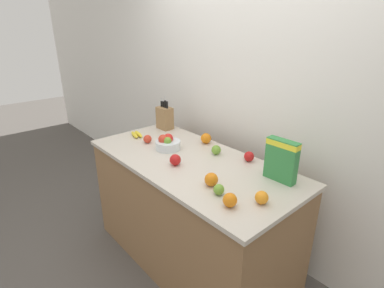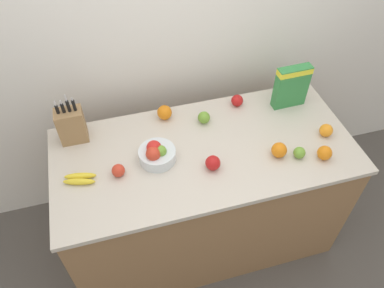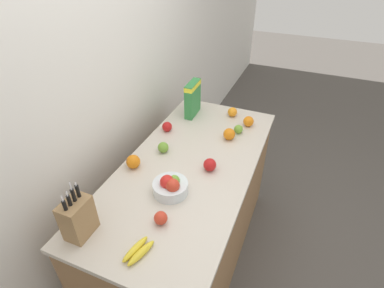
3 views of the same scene
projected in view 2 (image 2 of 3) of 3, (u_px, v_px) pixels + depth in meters
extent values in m
plane|color=#514C47|center=(202.00, 233.00, 2.81)|extent=(14.00, 14.00, 0.00)
cube|color=silver|center=(177.00, 36.00, 2.26)|extent=(9.00, 0.06, 2.60)
cube|color=olive|center=(203.00, 198.00, 2.48)|extent=(1.69, 0.78, 0.90)
cube|color=beige|center=(205.00, 151.00, 2.14)|extent=(1.72, 0.81, 0.03)
cube|color=#937047|center=(72.00, 126.00, 2.11)|extent=(0.15, 0.11, 0.21)
cylinder|color=black|center=(57.00, 109.00, 2.00)|extent=(0.02, 0.02, 0.05)
cube|color=silver|center=(55.00, 103.00, 1.97)|extent=(0.01, 0.00, 0.03)
cylinder|color=black|center=(63.00, 108.00, 2.00)|extent=(0.02, 0.02, 0.06)
cube|color=silver|center=(61.00, 102.00, 1.97)|extent=(0.01, 0.00, 0.03)
cylinder|color=black|center=(68.00, 106.00, 2.01)|extent=(0.02, 0.02, 0.07)
cube|color=silver|center=(66.00, 98.00, 1.96)|extent=(0.01, 0.00, 0.04)
cylinder|color=black|center=(74.00, 105.00, 2.01)|extent=(0.02, 0.02, 0.07)
cube|color=silver|center=(72.00, 99.00, 1.98)|extent=(0.01, 0.00, 0.02)
cube|color=#338442|center=(291.00, 87.00, 2.29)|extent=(0.21, 0.07, 0.28)
cube|color=yellow|center=(295.00, 71.00, 2.21)|extent=(0.21, 0.07, 0.04)
cylinder|color=silver|center=(157.00, 156.00, 2.05)|extent=(0.20, 0.20, 0.07)
sphere|color=#6B9E33|center=(161.00, 151.00, 2.01)|extent=(0.06, 0.06, 0.06)
sphere|color=red|center=(154.00, 148.00, 2.02)|extent=(0.08, 0.08, 0.08)
sphere|color=red|center=(153.00, 154.00, 1.99)|extent=(0.08, 0.08, 0.08)
ellipsoid|color=yellow|center=(79.00, 182.00, 1.95)|extent=(0.17, 0.08, 0.04)
ellipsoid|color=yellow|center=(80.00, 176.00, 1.97)|extent=(0.17, 0.07, 0.04)
sphere|color=red|center=(237.00, 100.00, 2.36)|extent=(0.08, 0.08, 0.08)
sphere|color=red|center=(118.00, 171.00, 1.97)|extent=(0.07, 0.07, 0.07)
sphere|color=#6B9E33|center=(204.00, 118.00, 2.25)|extent=(0.07, 0.07, 0.07)
sphere|color=#6B9E33|center=(299.00, 153.00, 2.06)|extent=(0.07, 0.07, 0.07)
sphere|color=red|center=(213.00, 163.00, 2.00)|extent=(0.08, 0.08, 0.08)
sphere|color=orange|center=(325.00, 153.00, 2.05)|extent=(0.08, 0.08, 0.08)
sphere|color=orange|center=(165.00, 112.00, 2.27)|extent=(0.09, 0.09, 0.09)
sphere|color=orange|center=(279.00, 150.00, 2.06)|extent=(0.09, 0.09, 0.09)
sphere|color=orange|center=(326.00, 130.00, 2.17)|extent=(0.08, 0.08, 0.08)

